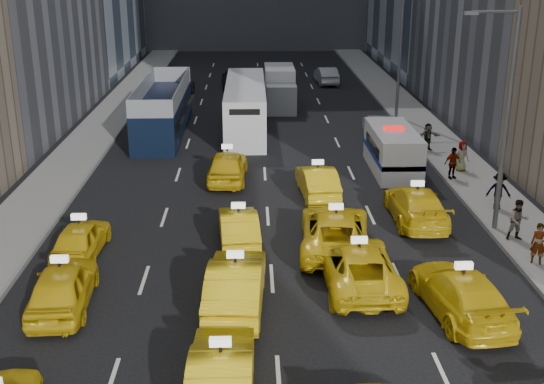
% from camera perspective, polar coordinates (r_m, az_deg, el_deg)
% --- Properties ---
extents(sidewalk_west, '(3.00, 90.00, 0.15)m').
position_cam_1_polar(sidewalk_west, '(41.34, -15.49, 3.59)').
color(sidewalk_west, gray).
rests_on(sidewalk_west, ground).
extents(sidewalk_east, '(3.00, 90.00, 0.15)m').
position_cam_1_polar(sidewalk_east, '(41.67, 13.87, 3.86)').
color(sidewalk_east, gray).
rests_on(sidewalk_east, ground).
extents(curb_west, '(0.15, 90.00, 0.18)m').
position_cam_1_polar(curb_west, '(41.02, -13.52, 3.66)').
color(curb_west, slate).
rests_on(curb_west, ground).
extents(curb_east, '(0.15, 90.00, 0.18)m').
position_cam_1_polar(curb_east, '(41.31, 11.93, 3.89)').
color(curb_east, slate).
rests_on(curb_east, ground).
extents(streetlight_near, '(2.15, 0.22, 9.00)m').
position_cam_1_polar(streetlight_near, '(28.13, 18.88, 6.16)').
color(streetlight_near, '#595B60').
rests_on(streetlight_near, ground).
extents(streetlight_far, '(2.15, 0.22, 9.00)m').
position_cam_1_polar(streetlight_far, '(47.09, 10.55, 11.88)').
color(streetlight_far, '#595B60').
rests_on(streetlight_far, ground).
extents(taxi_5, '(1.69, 4.65, 1.52)m').
position_cam_1_polar(taxi_5, '(17.92, -4.26, -15.05)').
color(taxi_5, gold).
rests_on(taxi_5, ground).
extents(taxi_8, '(2.03, 4.52, 1.51)m').
position_cam_1_polar(taxi_8, '(23.06, -17.11, -7.57)').
color(taxi_8, gold).
rests_on(taxi_8, ground).
extents(taxi_9, '(2.02, 5.05, 1.63)m').
position_cam_1_polar(taxi_9, '(22.12, -3.05, -7.67)').
color(taxi_9, gold).
rests_on(taxi_9, ground).
extents(taxi_10, '(2.57, 5.34, 1.47)m').
position_cam_1_polar(taxi_10, '(23.68, 7.21, -6.12)').
color(taxi_10, gold).
rests_on(taxi_10, ground).
extents(taxi_11, '(2.65, 5.26, 1.46)m').
position_cam_1_polar(taxi_11, '(22.53, 15.53, -8.13)').
color(taxi_11, gold).
rests_on(taxi_11, ground).
extents(taxi_12, '(1.76, 3.97, 1.33)m').
position_cam_1_polar(taxi_12, '(26.78, -15.69, -3.76)').
color(taxi_12, gold).
rests_on(taxi_12, ground).
extents(taxi_13, '(1.79, 4.28, 1.38)m').
position_cam_1_polar(taxi_13, '(26.79, -2.80, -2.95)').
color(taxi_13, gold).
rests_on(taxi_13, ground).
extents(taxi_14, '(3.12, 5.84, 1.56)m').
position_cam_1_polar(taxi_14, '(26.28, 5.31, -3.26)').
color(taxi_14, gold).
rests_on(taxi_14, ground).
extents(taxi_15, '(2.12, 5.15, 1.49)m').
position_cam_1_polar(taxi_15, '(29.55, 11.96, -1.06)').
color(taxi_15, gold).
rests_on(taxi_15, ground).
extents(taxi_16, '(2.06, 4.68, 1.57)m').
position_cam_1_polar(taxi_16, '(34.12, -3.74, 2.20)').
color(taxi_16, gold).
rests_on(taxi_16, ground).
extents(taxi_17, '(1.86, 4.49, 1.45)m').
position_cam_1_polar(taxi_17, '(32.00, 3.82, 0.90)').
color(taxi_17, gold).
rests_on(taxi_17, ground).
extents(nypd_van, '(2.66, 5.77, 2.40)m').
position_cam_1_polar(nypd_van, '(36.10, 10.06, 3.41)').
color(nypd_van, silver).
rests_on(nypd_van, ground).
extents(double_decker, '(3.67, 11.40, 3.26)m').
position_cam_1_polar(double_decker, '(43.56, -9.10, 6.93)').
color(double_decker, black).
rests_on(double_decker, ground).
extents(city_bus, '(3.83, 11.96, 3.03)m').
position_cam_1_polar(city_bus, '(43.96, -2.24, 7.13)').
color(city_bus, silver).
rests_on(city_bus, ground).
extents(box_truck, '(2.41, 6.34, 2.86)m').
position_cam_1_polar(box_truck, '(50.62, 0.66, 8.67)').
color(box_truck, silver).
rests_on(box_truck, ground).
extents(misc_car_0, '(1.60, 4.42, 1.45)m').
position_cam_1_polar(misc_car_0, '(42.54, 8.97, 5.41)').
color(misc_car_0, '#94969B').
rests_on(misc_car_0, ground).
extents(misc_car_1, '(3.25, 5.85, 1.55)m').
position_cam_1_polar(misc_car_1, '(54.63, -8.22, 8.61)').
color(misc_car_1, black).
rests_on(misc_car_1, ground).
extents(misc_car_2, '(2.66, 5.41, 1.51)m').
position_cam_1_polar(misc_car_2, '(60.05, 0.64, 9.77)').
color(misc_car_2, slate).
rests_on(misc_car_2, ground).
extents(misc_car_3, '(2.31, 5.05, 1.68)m').
position_cam_1_polar(misc_car_3, '(58.04, -3.21, 9.48)').
color(misc_car_3, black).
rests_on(misc_car_3, ground).
extents(misc_car_4, '(1.89, 4.54, 1.46)m').
position_cam_1_polar(misc_car_4, '(60.21, 4.55, 9.71)').
color(misc_car_4, '#A0A2A7').
rests_on(misc_car_4, ground).
extents(pedestrian_0, '(0.66, 0.55, 1.54)m').
position_cam_1_polar(pedestrian_0, '(26.53, 21.41, -4.05)').
color(pedestrian_0, gray).
rests_on(pedestrian_0, sidewalk_east).
extents(pedestrian_1, '(0.80, 0.44, 1.65)m').
position_cam_1_polar(pedestrian_1, '(28.37, 19.92, -2.22)').
color(pedestrian_1, gray).
rests_on(pedestrian_1, sidewalk_east).
extents(pedestrian_2, '(1.14, 0.66, 1.65)m').
position_cam_1_polar(pedestrian_2, '(31.50, 18.43, 0.08)').
color(pedestrian_2, gray).
rests_on(pedestrian_2, sidewalk_east).
extents(pedestrian_3, '(1.03, 0.73, 1.61)m').
position_cam_1_polar(pedestrian_3, '(35.10, 14.87, 2.36)').
color(pedestrian_3, gray).
rests_on(pedestrian_3, sidewalk_east).
extents(pedestrian_4, '(0.86, 0.64, 1.57)m').
position_cam_1_polar(pedestrian_4, '(36.53, 15.59, 2.92)').
color(pedestrian_4, gray).
rests_on(pedestrian_4, sidewalk_east).
extents(pedestrian_5, '(1.50, 0.77, 1.55)m').
position_cam_1_polar(pedestrian_5, '(39.94, 12.89, 4.53)').
color(pedestrian_5, gray).
rests_on(pedestrian_5, sidewalk_east).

